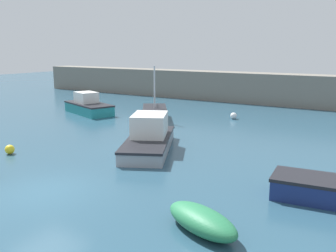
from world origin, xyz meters
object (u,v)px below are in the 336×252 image
(motorboat_with_cabin, at_px, (88,106))
(rowboat_white_midwater, at_px, (202,220))
(mooring_buoy_white, at_px, (234,116))
(sailboat_twin_hulled, at_px, (155,114))
(mooring_buoy_yellow, at_px, (10,149))
(cabin_cruiser_white, at_px, (149,137))

(motorboat_with_cabin, xyz_separation_m, rowboat_white_midwater, (17.56, -13.48, -0.28))
(motorboat_with_cabin, bearing_deg, mooring_buoy_white, 39.91)
(sailboat_twin_hulled, bearing_deg, rowboat_white_midwater, 3.87)
(motorboat_with_cabin, xyz_separation_m, sailboat_twin_hulled, (6.51, 0.36, -0.13))
(rowboat_white_midwater, distance_m, mooring_buoy_yellow, 12.52)
(cabin_cruiser_white, bearing_deg, mooring_buoy_yellow, -77.55)
(rowboat_white_midwater, bearing_deg, sailboat_twin_hulled, -28.71)
(rowboat_white_midwater, height_order, mooring_buoy_white, rowboat_white_midwater)
(cabin_cruiser_white, relative_size, mooring_buoy_white, 12.99)
(mooring_buoy_white, bearing_deg, mooring_buoy_yellow, -111.58)
(motorboat_with_cabin, xyz_separation_m, cabin_cruiser_white, (10.90, -6.68, 0.06))
(motorboat_with_cabin, distance_m, cabin_cruiser_white, 12.79)
(sailboat_twin_hulled, bearing_deg, mooring_buoy_yellow, -40.96)
(rowboat_white_midwater, bearing_deg, cabin_cruiser_white, -22.93)
(cabin_cruiser_white, xyz_separation_m, rowboat_white_midwater, (6.66, -6.80, -0.33))
(rowboat_white_midwater, height_order, mooring_buoy_yellow, rowboat_white_midwater)
(cabin_cruiser_white, bearing_deg, sailboat_twin_hulled, -174.48)
(motorboat_with_cabin, height_order, rowboat_white_midwater, motorboat_with_cabin)
(rowboat_white_midwater, distance_m, sailboat_twin_hulled, 17.71)
(rowboat_white_midwater, xyz_separation_m, mooring_buoy_white, (-6.22, 17.64, -0.11))
(cabin_cruiser_white, bearing_deg, rowboat_white_midwater, 17.94)
(mooring_buoy_white, bearing_deg, rowboat_white_midwater, -70.58)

